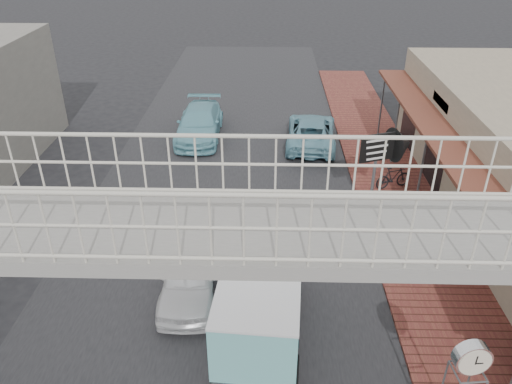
# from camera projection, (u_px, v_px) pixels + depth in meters

# --- Properties ---
(ground) EXTENTS (120.00, 120.00, 0.00)m
(ground) POSITION_uv_depth(u_px,v_px,m) (207.00, 305.00, 13.75)
(ground) COLOR black
(ground) RESTS_ON ground
(road_strip) EXTENTS (10.00, 60.00, 0.01)m
(road_strip) POSITION_uv_depth(u_px,v_px,m) (207.00, 305.00, 13.75)
(road_strip) COLOR black
(road_strip) RESTS_ON ground
(sidewalk) EXTENTS (3.00, 40.00, 0.10)m
(sidewalk) POSITION_uv_depth(u_px,v_px,m) (417.00, 244.00, 16.19)
(sidewalk) COLOR brown
(sidewalk) RESTS_ON ground
(footbridge) EXTENTS (16.40, 2.40, 6.34)m
(footbridge) POSITION_uv_depth(u_px,v_px,m) (173.00, 324.00, 8.71)
(footbridge) COLOR gray
(footbridge) RESTS_ON ground
(white_hatchback) EXTENTS (1.57, 3.81, 1.29)m
(white_hatchback) POSITION_uv_depth(u_px,v_px,m) (191.00, 273.00, 13.93)
(white_hatchback) COLOR silver
(white_hatchback) RESTS_ON ground
(dark_sedan) EXTENTS (1.85, 4.02, 1.28)m
(dark_sedan) POSITION_uv_depth(u_px,v_px,m) (244.00, 247.00, 15.03)
(dark_sedan) COLOR black
(dark_sedan) RESTS_ON ground
(angkot_curb) EXTENTS (2.53, 4.82, 1.29)m
(angkot_curb) POSITION_uv_depth(u_px,v_px,m) (311.00, 131.00, 22.92)
(angkot_curb) COLOR #659EB0
(angkot_curb) RESTS_ON ground
(angkot_far) EXTENTS (2.00, 4.87, 1.41)m
(angkot_far) POSITION_uv_depth(u_px,v_px,m) (199.00, 123.00, 23.64)
(angkot_far) COLOR #6EB1C0
(angkot_far) RESTS_ON ground
(angkot_van) EXTENTS (2.26, 4.42, 2.10)m
(angkot_van) POSITION_uv_depth(u_px,v_px,m) (261.00, 296.00, 12.09)
(angkot_van) COLOR black
(angkot_van) RESTS_ON ground
(motorcycle_near) EXTENTS (2.06, 1.30, 1.02)m
(motorcycle_near) POSITION_uv_depth(u_px,v_px,m) (399.00, 226.00, 16.09)
(motorcycle_near) COLOR black
(motorcycle_near) RESTS_ON sidewalk
(motorcycle_far) EXTENTS (1.53, 0.87, 0.89)m
(motorcycle_far) POSITION_uv_depth(u_px,v_px,m) (393.00, 177.00, 19.17)
(motorcycle_far) COLOR black
(motorcycle_far) RESTS_ON sidewalk
(street_clock) EXTENTS (0.70, 0.59, 2.78)m
(street_clock) POSITION_uv_depth(u_px,v_px,m) (470.00, 363.00, 8.93)
(street_clock) COLOR #59595B
(street_clock) RESTS_ON sidewalk
(arrow_sign) EXTENTS (1.96, 1.32, 3.24)m
(arrow_sign) POSITION_uv_depth(u_px,v_px,m) (399.00, 145.00, 16.49)
(arrow_sign) COLOR #59595B
(arrow_sign) RESTS_ON sidewalk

